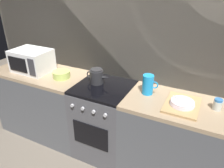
{
  "coord_description": "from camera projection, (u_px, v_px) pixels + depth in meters",
  "views": [
    {
      "loc": [
        1.0,
        -1.79,
        1.95
      ],
      "look_at": [
        0.1,
        0.0,
        0.95
      ],
      "focal_mm": 34.16,
      "sensor_mm": 36.0,
      "label": 1
    }
  ],
  "objects": [
    {
      "name": "spice_jar",
      "position": [
        218.0,
        104.0,
        1.87
      ],
      "size": [
        0.08,
        0.08,
        0.1
      ],
      "color": "silver",
      "rests_on": "counter_right"
    },
    {
      "name": "pitcher",
      "position": [
        148.0,
        85.0,
        2.11
      ],
      "size": [
        0.16,
        0.11,
        0.2
      ],
      "color": "#198CD8",
      "rests_on": "counter_right"
    },
    {
      "name": "mixing_bowl",
      "position": [
        61.0,
        74.0,
        2.48
      ],
      "size": [
        0.2,
        0.2,
        0.08
      ],
      "primitive_type": "cylinder",
      "color": "#B7D166",
      "rests_on": "counter_left"
    },
    {
      "name": "counter_left",
      "position": [
        45.0,
        102.0,
        2.86
      ],
      "size": [
        1.2,
        0.6,
        0.9
      ],
      "color": "#515459",
      "rests_on": "ground_plane"
    },
    {
      "name": "counter_right",
      "position": [
        183.0,
        144.0,
        2.14
      ],
      "size": [
        1.2,
        0.6,
        0.9
      ],
      "color": "#515459",
      "rests_on": "ground_plane"
    },
    {
      "name": "stove_unit",
      "position": [
        104.0,
        120.0,
        2.5
      ],
      "size": [
        0.6,
        0.63,
        0.9
      ],
      "color": "#4C4C51",
      "rests_on": "ground_plane"
    },
    {
      "name": "ground_plane",
      "position": [
        105.0,
        149.0,
        2.7
      ],
      "size": [
        8.0,
        8.0,
        0.0
      ],
      "primitive_type": "plane",
      "color": "#6B6054"
    },
    {
      "name": "microwave",
      "position": [
        32.0,
        61.0,
        2.62
      ],
      "size": [
        0.46,
        0.35,
        0.27
      ],
      "color": "white",
      "rests_on": "counter_left"
    },
    {
      "name": "dish_pile",
      "position": [
        182.0,
        104.0,
        1.93
      ],
      "size": [
        0.3,
        0.4,
        0.07
      ],
      "color": "tan",
      "rests_on": "counter_right"
    },
    {
      "name": "kettle",
      "position": [
        97.0,
        76.0,
        2.33
      ],
      "size": [
        0.28,
        0.15,
        0.17
      ],
      "color": "#262628",
      "rests_on": "stove_unit"
    },
    {
      "name": "back_wall",
      "position": [
        116.0,
        51.0,
        2.42
      ],
      "size": [
        3.6,
        0.05,
        2.4
      ],
      "color": "#A39989",
      "rests_on": "ground_plane"
    }
  ]
}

